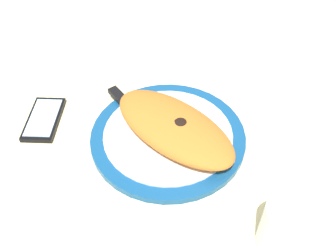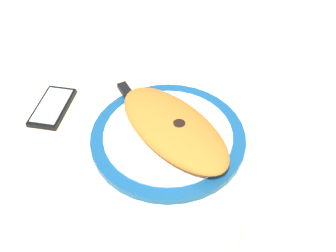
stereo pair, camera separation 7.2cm
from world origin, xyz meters
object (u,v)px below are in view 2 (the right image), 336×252
(calzone, at_px, (173,127))
(water_glass, at_px, (262,244))
(plate, at_px, (168,136))
(fork, at_px, (192,116))
(knife, at_px, (136,105))
(smartphone, at_px, (52,107))

(calzone, bearing_deg, water_glass, -173.95)
(plate, xyz_separation_m, fork, (0.02, -0.06, 0.01))
(plate, bearing_deg, knife, 19.77)
(plate, relative_size, fork, 1.86)
(fork, bearing_deg, knife, 53.78)
(fork, bearing_deg, plate, 110.45)
(fork, bearing_deg, smartphone, 59.91)
(calzone, xyz_separation_m, smartphone, (0.18, 0.20, -0.04))
(smartphone, distance_m, water_glass, 0.51)
(calzone, distance_m, water_glass, 0.27)
(plate, height_order, smartphone, plate)
(fork, xyz_separation_m, smartphone, (0.15, 0.26, -0.01))
(calzone, height_order, water_glass, water_glass)
(calzone, distance_m, smartphone, 0.28)
(calzone, relative_size, water_glass, 3.10)
(plate, xyz_separation_m, smartphone, (0.17, 0.20, -0.00))
(fork, height_order, water_glass, water_glass)
(fork, relative_size, smartphone, 1.19)
(water_glass, bearing_deg, plate, 7.15)
(smartphone, bearing_deg, knife, -115.99)
(calzone, distance_m, fork, 0.07)
(knife, bearing_deg, smartphone, 64.01)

